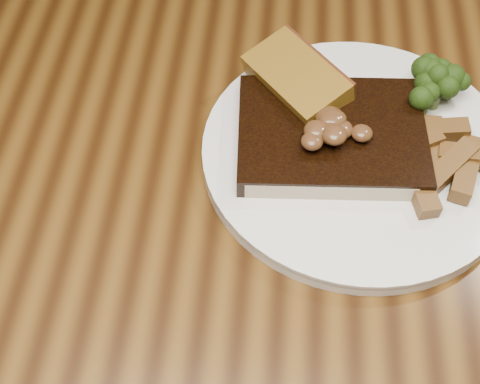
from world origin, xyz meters
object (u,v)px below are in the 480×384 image
at_px(chair_far, 122,0).
at_px(dining_table, 233,263).
at_px(garlic_bread, 295,92).
at_px(potato_wedges, 428,156).
at_px(plate, 357,154).
at_px(steak, 331,137).

bearing_deg(chair_far, dining_table, 112.71).
distance_m(chair_far, garlic_bread, 0.56).
bearing_deg(garlic_bread, dining_table, -61.73).
bearing_deg(potato_wedges, garlic_bread, 150.19).
xyz_separation_m(plate, garlic_bread, (-0.06, 0.06, 0.02)).
bearing_deg(plate, steak, 172.39).
relative_size(dining_table, chair_far, 1.64).
bearing_deg(plate, potato_wedges, -10.28).
bearing_deg(steak, garlic_bread, 118.86).
relative_size(chair_far, plate, 3.28).
height_order(chair_far, garlic_bread, chair_far).
relative_size(steak, garlic_bread, 1.68).
bearing_deg(garlic_bread, potato_wedges, 19.45).
distance_m(steak, garlic_bread, 0.07).
distance_m(chair_far, potato_wedges, 0.68).
bearing_deg(chair_far, steak, 123.73).
relative_size(plate, garlic_bread, 2.86).
height_order(dining_table, steak, steak).
relative_size(chair_far, garlic_bread, 9.38).
distance_m(dining_table, steak, 0.17).
bearing_deg(plate, dining_table, -147.47).
bearing_deg(dining_table, chair_far, 113.36).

